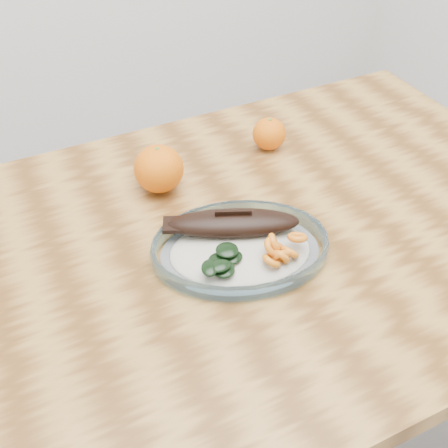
# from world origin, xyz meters

# --- Properties ---
(ground) EXTENTS (3.00, 3.00, 0.00)m
(ground) POSITION_xyz_m (0.00, 0.00, 0.00)
(ground) COLOR slate
(ground) RESTS_ON ground
(dining_table) EXTENTS (1.20, 0.80, 0.75)m
(dining_table) POSITION_xyz_m (0.00, 0.00, 0.65)
(dining_table) COLOR brown
(dining_table) RESTS_ON ground
(plated_meal) EXTENTS (0.64, 0.64, 0.08)m
(plated_meal) POSITION_xyz_m (-0.04, -0.04, 0.77)
(plated_meal) COLOR white
(plated_meal) RESTS_ON dining_table
(orange_left) EXTENTS (0.09, 0.09, 0.09)m
(orange_left) POSITION_xyz_m (-0.10, 0.18, 0.80)
(orange_left) COLOR #DD5A04
(orange_left) RESTS_ON dining_table
(orange_right) EXTENTS (0.07, 0.07, 0.07)m
(orange_right) POSITION_xyz_m (0.15, 0.22, 0.78)
(orange_right) COLOR #DD5A04
(orange_right) RESTS_ON dining_table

